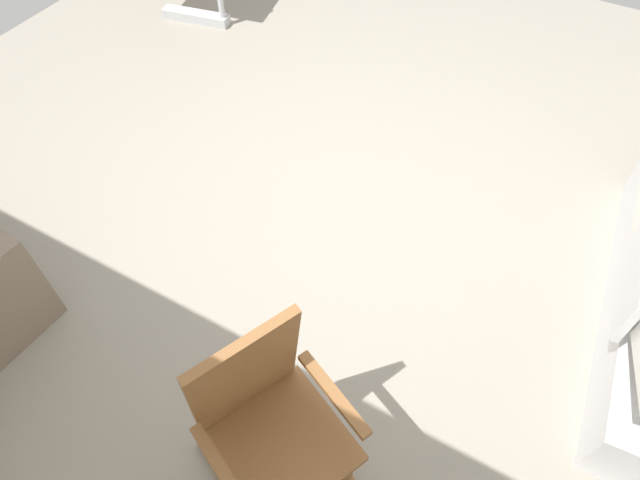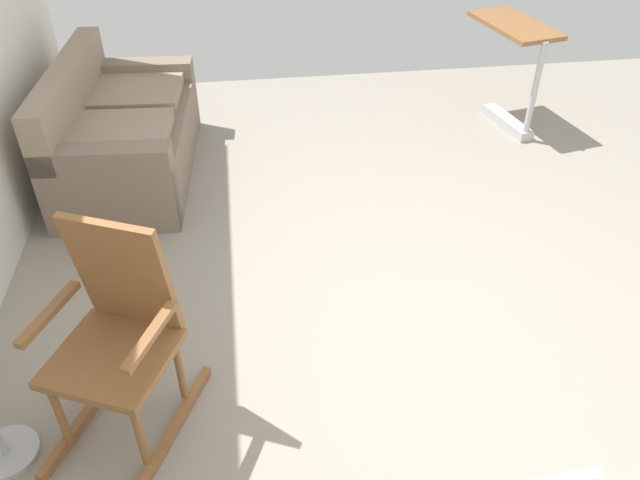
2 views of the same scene
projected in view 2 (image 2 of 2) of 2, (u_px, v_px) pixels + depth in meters
name	position (u px, v px, depth m)	size (l,w,h in m)	color
ground_plane	(417.00, 312.00, 3.50)	(6.87, 6.87, 0.00)	gray
couch	(124.00, 136.00, 4.53)	(1.65, 0.96, 0.85)	#7D6C5C
rocking_chair	(119.00, 337.00, 2.66)	(0.89, 0.74, 1.05)	brown
overbed_table	(514.00, 64.00, 5.05)	(0.88, 0.55, 0.84)	#B2B5BA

